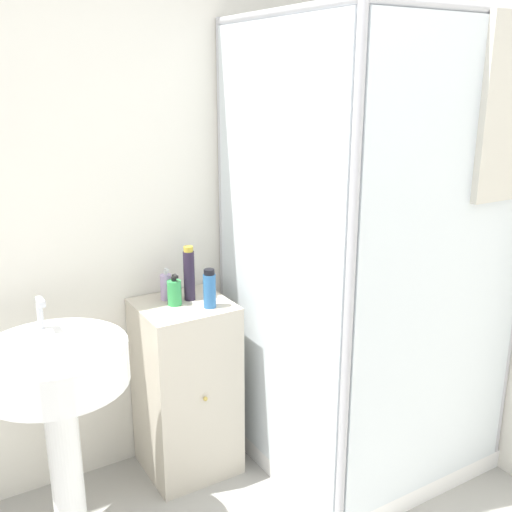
{
  "coord_description": "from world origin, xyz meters",
  "views": [
    {
      "loc": [
        -0.62,
        -0.84,
        1.82
      ],
      "look_at": [
        0.54,
        1.08,
        1.14
      ],
      "focal_mm": 42.0,
      "sensor_mm": 36.0,
      "label": 1
    }
  ],
  "objects_px": {
    "shampoo_bottle_tall_black": "(189,274)",
    "lotion_bottle_white": "(166,287)",
    "sink": "(57,387)",
    "shampoo_bottle_blue": "(210,289)",
    "soap_dispenser": "(174,292)"
  },
  "relations": [
    {
      "from": "sink",
      "to": "soap_dispenser",
      "type": "xyz_separation_m",
      "value": [
        0.59,
        0.25,
        0.18
      ]
    },
    {
      "from": "sink",
      "to": "lotion_bottle_white",
      "type": "distance_m",
      "value": 0.7
    },
    {
      "from": "sink",
      "to": "lotion_bottle_white",
      "type": "height_order",
      "value": "sink"
    },
    {
      "from": "shampoo_bottle_tall_black",
      "to": "soap_dispenser",
      "type": "bearing_deg",
      "value": -164.08
    },
    {
      "from": "shampoo_bottle_tall_black",
      "to": "shampoo_bottle_blue",
      "type": "xyz_separation_m",
      "value": [
        0.04,
        -0.13,
        -0.04
      ]
    },
    {
      "from": "soap_dispenser",
      "to": "shampoo_bottle_blue",
      "type": "height_order",
      "value": "shampoo_bottle_blue"
    },
    {
      "from": "sink",
      "to": "shampoo_bottle_blue",
      "type": "distance_m",
      "value": 0.75
    },
    {
      "from": "soap_dispenser",
      "to": "shampoo_bottle_blue",
      "type": "relative_size",
      "value": 0.82
    },
    {
      "from": "sink",
      "to": "shampoo_bottle_tall_black",
      "type": "height_order",
      "value": "shampoo_bottle_tall_black"
    },
    {
      "from": "shampoo_bottle_tall_black",
      "to": "lotion_bottle_white",
      "type": "height_order",
      "value": "shampoo_bottle_tall_black"
    },
    {
      "from": "sink",
      "to": "shampoo_bottle_tall_black",
      "type": "relative_size",
      "value": 4.04
    },
    {
      "from": "sink",
      "to": "shampoo_bottle_blue",
      "type": "bearing_deg",
      "value": 11.61
    },
    {
      "from": "shampoo_bottle_blue",
      "to": "sink",
      "type": "bearing_deg",
      "value": -168.39
    },
    {
      "from": "soap_dispenser",
      "to": "lotion_bottle_white",
      "type": "height_order",
      "value": "lotion_bottle_white"
    },
    {
      "from": "soap_dispenser",
      "to": "shampoo_bottle_blue",
      "type": "bearing_deg",
      "value": -41.86
    }
  ]
}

